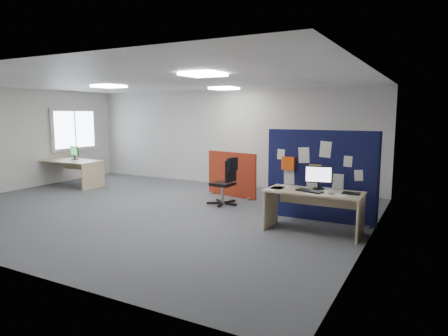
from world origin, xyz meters
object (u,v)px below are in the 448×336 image
at_px(monitor_main, 319,176).
at_px(red_divider, 232,175).
at_px(office_chair, 227,179).
at_px(main_desk, 314,201).
at_px(monitor_second, 74,152).
at_px(navy_divider, 320,176).
at_px(second_desk, 73,166).

distance_m(monitor_main, red_divider, 3.24).
xyz_separation_m(monitor_main, office_chair, (-2.31, 0.92, -0.36)).
distance_m(main_desk, monitor_second, 7.38).
xyz_separation_m(navy_divider, office_chair, (-2.16, 0.31, -0.27)).
relative_size(main_desk, red_divider, 1.13).
bearing_deg(second_desk, monitor_main, -7.72).
height_order(main_desk, office_chair, office_chair).
relative_size(red_divider, office_chair, 1.36).
distance_m(main_desk, second_desk, 7.35).
bearing_deg(main_desk, office_chair, 155.00).
xyz_separation_m(navy_divider, monitor_main, (0.15, -0.61, 0.09)).
bearing_deg(navy_divider, red_divider, 154.19).
distance_m(red_divider, second_desk, 4.71).
height_order(main_desk, monitor_second, monitor_second).
relative_size(navy_divider, office_chair, 1.98).
bearing_deg(red_divider, second_desk, -158.13).
distance_m(second_desk, monitor_second, 0.39).
relative_size(main_desk, monitor_second, 3.94).
xyz_separation_m(monitor_main, red_divider, (-2.65, 1.82, -0.42)).
height_order(navy_divider, red_divider, navy_divider).
height_order(navy_divider, monitor_second, navy_divider).
relative_size(monitor_main, red_divider, 0.32).
bearing_deg(second_desk, navy_divider, -3.04).
relative_size(monitor_main, second_desk, 0.27).
distance_m(navy_divider, red_divider, 2.80).
distance_m(second_desk, office_chair, 4.98).
distance_m(navy_divider, main_desk, 0.83).
bearing_deg(monitor_second, monitor_main, 6.19).
bearing_deg(red_divider, monitor_main, -22.74).
bearing_deg(second_desk, main_desk, -8.87).
relative_size(monitor_main, office_chair, 0.44).
bearing_deg(main_desk, second_desk, 171.13).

